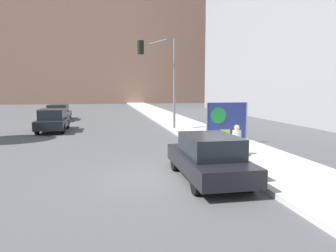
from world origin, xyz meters
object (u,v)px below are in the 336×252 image
object	(u,v)px
parked_car_curbside	(209,158)
car_on_road_nearest	(53,120)
traffic_light_pole	(162,68)
seated_protester	(237,139)
pedestrian_behind	(224,120)
protest_banner	(227,121)
car_on_road_midblock	(58,112)

from	to	relation	value
parked_car_curbside	car_on_road_nearest	size ratio (longest dim) A/B	0.97
traffic_light_pole	seated_protester	bearing A→B (deg)	-81.22
traffic_light_pole	parked_car_curbside	size ratio (longest dim) A/B	1.38
seated_protester	pedestrian_behind	distance (m)	5.22
traffic_light_pole	protest_banner	bearing A→B (deg)	-67.32
seated_protester	traffic_light_pole	bearing A→B (deg)	114.81
seated_protester	car_on_road_nearest	distance (m)	13.32
car_on_road_nearest	pedestrian_behind	bearing A→B (deg)	-28.34
traffic_light_pole	parked_car_curbside	distance (m)	12.07
protest_banner	car_on_road_midblock	xyz separation A→B (m)	(-10.00, 14.76, -0.49)
traffic_light_pole	car_on_road_midblock	distance (m)	12.53
pedestrian_behind	parked_car_curbside	distance (m)	8.39
parked_car_curbside	pedestrian_behind	bearing A→B (deg)	65.97
car_on_road_nearest	protest_banner	bearing A→B (deg)	-36.29
pedestrian_behind	parked_car_curbside	xyz separation A→B (m)	(-3.41, -7.65, -0.34)
pedestrian_behind	parked_car_curbside	world-z (taller)	pedestrian_behind
pedestrian_behind	traffic_light_pole	world-z (taller)	traffic_light_pole
protest_banner	car_on_road_nearest	distance (m)	11.59
pedestrian_behind	seated_protester	bearing A→B (deg)	-106.94
pedestrian_behind	protest_banner	xyz separation A→B (m)	(-0.47, -1.56, 0.14)
parked_car_curbside	car_on_road_nearest	distance (m)	14.44
pedestrian_behind	car_on_road_midblock	xyz separation A→B (m)	(-10.47, 13.20, -0.35)
protest_banner	parked_car_curbside	distance (m)	6.78
traffic_light_pole	car_on_road_nearest	bearing A→B (deg)	168.95
car_on_road_midblock	seated_protester	bearing A→B (deg)	-63.50
pedestrian_behind	car_on_road_nearest	bearing A→B (deg)	150.09
seated_protester	car_on_road_nearest	xyz separation A→B (m)	(-8.42, 10.32, -0.08)
pedestrian_behind	car_on_road_midblock	world-z (taller)	pedestrian_behind
parked_car_curbside	car_on_road_nearest	world-z (taller)	car_on_road_nearest
pedestrian_behind	car_on_road_nearest	size ratio (longest dim) A/B	0.39
seated_protester	traffic_light_pole	world-z (taller)	traffic_light_pole
pedestrian_behind	parked_car_curbside	bearing A→B (deg)	-115.60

